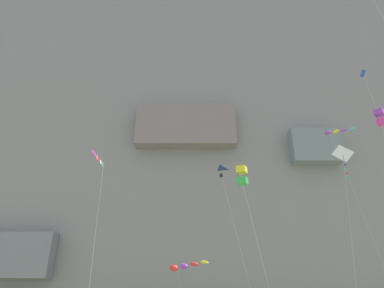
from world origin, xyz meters
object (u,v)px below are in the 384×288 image
(kite_delta_front_field, at_px, (219,177))
(kite_box_low_right, at_px, (381,117))
(kite_banner_far_right, at_px, (98,170))
(kite_windsock_upper_mid, at_px, (336,132))
(kite_windsock_far_left, at_px, (184,266))
(kite_diamond_upper_left, at_px, (344,157))
(kite_box_high_right, at_px, (243,176))
(kite_diamond_upper_right, at_px, (369,88))

(kite_delta_front_field, height_order, kite_box_low_right, kite_box_low_right)
(kite_banner_far_right, bearing_deg, kite_windsock_upper_mid, 23.11)
(kite_windsock_upper_mid, xyz_separation_m, kite_windsock_far_left, (-21.42, 5.00, -17.43))
(kite_delta_front_field, bearing_deg, kite_windsock_upper_mid, 13.39)
(kite_diamond_upper_left, distance_m, kite_box_low_right, 6.54)
(kite_windsock_far_left, bearing_deg, kite_delta_front_field, -64.64)
(kite_windsock_upper_mid, relative_size, kite_banner_far_right, 1.59)
(kite_windsock_far_left, height_order, kite_banner_far_right, kite_banner_far_right)
(kite_windsock_upper_mid, height_order, kite_box_low_right, kite_windsock_upper_mid)
(kite_windsock_far_left, distance_m, kite_banner_far_right, 20.32)
(kite_banner_far_right, height_order, kite_box_low_right, kite_box_low_right)
(kite_box_low_right, bearing_deg, kite_delta_front_field, 153.60)
(kite_diamond_upper_left, relative_size, kite_box_high_right, 1.03)
(kite_windsock_upper_mid, height_order, kite_delta_front_field, kite_windsock_upper_mid)
(kite_delta_front_field, height_order, kite_banner_far_right, kite_delta_front_field)
(kite_windsock_upper_mid, bearing_deg, kite_box_low_right, -95.15)
(kite_windsock_far_left, xyz_separation_m, kite_delta_front_field, (4.30, -9.08, 9.32))
(kite_windsock_upper_mid, bearing_deg, kite_box_high_right, -153.46)
(kite_windsock_far_left, bearing_deg, kite_windsock_upper_mid, -13.14)
(kite_diamond_upper_left, bearing_deg, kite_delta_front_field, 144.00)
(kite_windsock_upper_mid, height_order, kite_diamond_upper_right, kite_diamond_upper_right)
(kite_delta_front_field, bearing_deg, kite_box_low_right, -26.40)
(kite_delta_front_field, bearing_deg, kite_diamond_upper_right, -22.80)
(kite_delta_front_field, xyz_separation_m, kite_box_low_right, (16.03, -7.96, 3.66))
(kite_box_high_right, relative_size, kite_diamond_upper_right, 0.60)
(kite_diamond_upper_left, height_order, kite_box_high_right, kite_diamond_upper_left)
(kite_box_high_right, height_order, kite_diamond_upper_right, kite_diamond_upper_right)
(kite_windsock_upper_mid, distance_m, kite_box_low_right, 12.87)
(kite_banner_far_right, bearing_deg, kite_box_high_right, 19.36)
(kite_delta_front_field, distance_m, kite_banner_far_right, 14.72)
(kite_windsock_far_left, distance_m, kite_diamond_upper_left, 24.75)
(kite_diamond_upper_left, bearing_deg, kite_banner_far_right, -179.64)
(kite_delta_front_field, bearing_deg, kite_windsock_far_left, 115.36)
(kite_windsock_far_left, xyz_separation_m, kite_diamond_upper_left, (15.56, -17.26, 8.51))
(kite_windsock_upper_mid, bearing_deg, kite_windsock_far_left, 166.86)
(kite_windsock_far_left, bearing_deg, kite_banner_far_right, -113.72)
(kite_diamond_upper_right, xyz_separation_m, kite_box_low_right, (-0.31, -1.09, -4.31))
(kite_diamond_upper_left, bearing_deg, kite_windsock_far_left, 132.05)
(kite_windsock_far_left, relative_size, kite_box_low_right, 0.38)
(kite_box_low_right, bearing_deg, kite_banner_far_right, -179.24)
(kite_diamond_upper_right, bearing_deg, kite_banner_far_right, -177.04)
(kite_windsock_upper_mid, xyz_separation_m, kite_banner_far_right, (-29.07, -12.40, -10.26))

